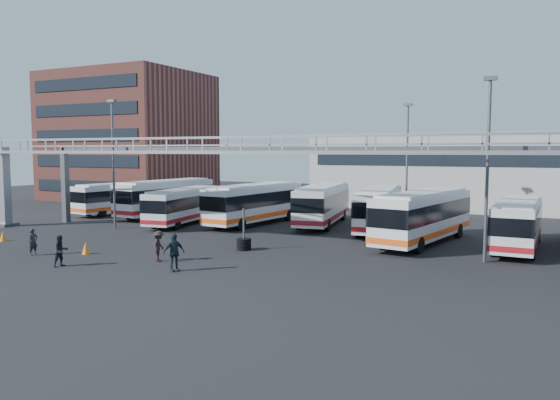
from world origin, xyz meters
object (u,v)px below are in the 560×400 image
at_px(bus_2, 184,205).
at_px(bus_3, 255,202).
at_px(bus_5, 379,207).
at_px(pedestrian_c, 159,246).
at_px(light_pole_left, 113,157).
at_px(pedestrian_d, 174,252).
at_px(pedestrian_a, 33,242).
at_px(light_pole_back, 407,156).
at_px(pedestrian_b, 61,251).
at_px(cone_left, 3,236).
at_px(bus_6, 423,215).
at_px(bus_7, 518,222).
at_px(bus_0, 122,197).
at_px(bus_4, 323,203).
at_px(bus_1, 166,196).
at_px(cone_right, 86,248).
at_px(light_pole_mid, 488,159).
at_px(tire_stack, 244,243).

height_order(bus_2, bus_3, bus_3).
height_order(bus_5, pedestrian_c, bus_5).
bearing_deg(light_pole_left, pedestrian_d, -37.13).
relative_size(light_pole_left, pedestrian_a, 6.32).
height_order(light_pole_left, light_pole_back, same).
bearing_deg(pedestrian_b, bus_3, 12.24).
xyz_separation_m(bus_5, cone_left, (-21.85, -16.11, -1.52)).
distance_m(light_pole_left, bus_6, 24.21).
bearing_deg(bus_7, bus_0, 174.87).
height_order(bus_3, bus_5, bus_3).
bearing_deg(bus_3, bus_6, -7.07).
xyz_separation_m(light_pole_back, cone_left, (-22.48, -22.15, -5.39)).
xyz_separation_m(light_pole_back, bus_0, (-26.73, -5.82, -4.04)).
bearing_deg(bus_2, bus_4, 15.82).
bearing_deg(bus_1, bus_7, -4.09).
xyz_separation_m(bus_5, pedestrian_a, (-15.61, -18.73, -1.05)).
distance_m(bus_1, bus_7, 31.16).
relative_size(bus_6, pedestrian_a, 7.33).
bearing_deg(bus_5, bus_7, -30.16).
height_order(bus_3, pedestrian_a, bus_3).
relative_size(bus_1, bus_4, 1.01).
xyz_separation_m(pedestrian_b, pedestrian_d, (6.16, 1.76, 0.14)).
height_order(pedestrian_b, cone_right, pedestrian_b).
bearing_deg(bus_0, pedestrian_b, -46.15).
xyz_separation_m(bus_5, pedestrian_d, (-5.45, -18.49, -0.88)).
distance_m(light_pole_back, bus_6, 11.51).
distance_m(bus_0, cone_left, 16.93).
bearing_deg(cone_right, light_pole_back, 59.22).
relative_size(light_pole_mid, bus_6, 0.86).
bearing_deg(cone_left, bus_3, 53.26).
xyz_separation_m(pedestrian_a, cone_right, (2.49, 1.68, -0.44)).
distance_m(light_pole_mid, bus_5, 13.03).
distance_m(bus_5, cone_left, 27.18).
distance_m(light_pole_left, light_pole_back, 24.41).
bearing_deg(tire_stack, cone_left, -164.86).
height_order(pedestrian_d, tire_stack, tire_stack).
relative_size(bus_6, cone_right, 16.09).
xyz_separation_m(light_pole_back, bus_3, (-11.11, -6.92, -3.84)).
xyz_separation_m(light_pole_mid, bus_2, (-24.50, 5.50, -4.05)).
bearing_deg(bus_1, bus_2, -34.41).
xyz_separation_m(cone_left, cone_right, (8.72, -0.94, 0.03)).
distance_m(bus_1, bus_3, 10.46).
xyz_separation_m(light_pole_left, pedestrian_a, (3.75, -10.77, -4.92)).
distance_m(bus_4, bus_7, 16.03).
bearing_deg(cone_left, pedestrian_c, -2.96).
relative_size(bus_5, cone_left, 16.67).
bearing_deg(bus_1, light_pole_back, 18.19).
relative_size(bus_7, cone_left, 15.23).
height_order(bus_3, bus_4, bus_3).
bearing_deg(light_pole_mid, bus_2, 167.34).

